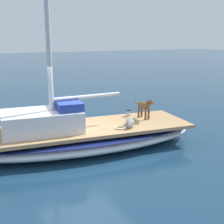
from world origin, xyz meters
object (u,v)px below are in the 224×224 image
object	(u,v)px
sailboat_main	(83,137)
dog_brown	(145,106)
deck_winch	(128,113)
dog_grey	(130,122)
coiled_rope	(120,128)

from	to	relation	value
sailboat_main	dog_brown	size ratio (longest dim) A/B	7.97
sailboat_main	deck_winch	world-z (taller)	deck_winch
sailboat_main	dog_grey	bearing A→B (deg)	-112.94
dog_brown	coiled_rope	distance (m)	1.47
deck_winch	coiled_rope	bearing A→B (deg)	140.36
sailboat_main	deck_winch	xyz separation A→B (m)	(0.50, -1.89, 0.42)
dog_brown	sailboat_main	bearing A→B (deg)	88.65
sailboat_main	coiled_rope	bearing A→B (deg)	-126.34
dog_grey	deck_winch	size ratio (longest dim) A/B	4.05
coiled_rope	sailboat_main	bearing A→B (deg)	53.66
dog_brown	coiled_rope	xyz separation A→B (m)	(-0.63, 1.27, -0.40)
sailboat_main	deck_winch	size ratio (longest dim) A/B	35.63
dog_grey	sailboat_main	bearing A→B (deg)	67.06
dog_grey	coiled_rope	xyz separation A→B (m)	(-0.12, 0.40, -0.08)
sailboat_main	dog_brown	world-z (taller)	dog_brown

